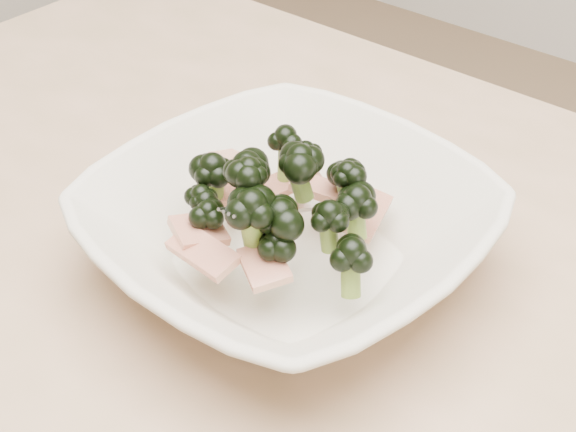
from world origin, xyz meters
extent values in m
cube|color=tan|center=(0.00, 0.00, 0.73)|extent=(1.20, 0.80, 0.04)
cylinder|color=tan|center=(-0.55, 0.35, 0.35)|extent=(0.06, 0.06, 0.71)
imported|color=beige|center=(-0.03, 0.02, 0.79)|extent=(0.32, 0.32, 0.07)
cylinder|color=olive|center=(-0.04, 0.00, 0.83)|extent=(0.02, 0.02, 0.04)
ellipsoid|color=black|center=(-0.04, 0.00, 0.85)|extent=(0.03, 0.03, 0.02)
cylinder|color=olive|center=(-0.01, 0.08, 0.80)|extent=(0.01, 0.02, 0.02)
ellipsoid|color=black|center=(-0.01, 0.08, 0.82)|extent=(0.03, 0.03, 0.02)
cylinder|color=olive|center=(-0.08, -0.01, 0.79)|extent=(0.01, 0.02, 0.03)
ellipsoid|color=black|center=(-0.08, -0.01, 0.82)|extent=(0.03, 0.03, 0.02)
cylinder|color=olive|center=(-0.02, 0.09, 0.79)|extent=(0.01, 0.01, 0.03)
ellipsoid|color=black|center=(-0.02, 0.09, 0.81)|extent=(0.03, 0.03, 0.02)
cylinder|color=olive|center=(0.02, 0.05, 0.80)|extent=(0.02, 0.02, 0.03)
ellipsoid|color=black|center=(0.02, 0.05, 0.82)|extent=(0.04, 0.04, 0.03)
cylinder|color=olive|center=(-0.06, -0.03, 0.80)|extent=(0.02, 0.02, 0.03)
ellipsoid|color=black|center=(-0.06, -0.03, 0.82)|extent=(0.03, 0.03, 0.02)
cylinder|color=olive|center=(-0.09, 0.01, 0.80)|extent=(0.02, 0.03, 0.04)
ellipsoid|color=black|center=(-0.09, 0.01, 0.82)|extent=(0.04, 0.04, 0.03)
cylinder|color=olive|center=(-0.05, 0.00, 0.82)|extent=(0.02, 0.02, 0.04)
ellipsoid|color=black|center=(-0.05, 0.00, 0.85)|extent=(0.04, 0.04, 0.03)
cylinder|color=olive|center=(0.00, -0.02, 0.80)|extent=(0.02, 0.01, 0.03)
ellipsoid|color=black|center=(0.00, -0.02, 0.82)|extent=(0.03, 0.03, 0.02)
cylinder|color=olive|center=(-0.02, -0.02, 0.82)|extent=(0.02, 0.02, 0.04)
ellipsoid|color=black|center=(-0.02, -0.02, 0.84)|extent=(0.04, 0.04, 0.03)
cylinder|color=olive|center=(-0.01, -0.01, 0.81)|extent=(0.02, 0.02, 0.04)
ellipsoid|color=black|center=(-0.01, -0.01, 0.83)|extent=(0.04, 0.04, 0.03)
cylinder|color=olive|center=(0.02, 0.02, 0.81)|extent=(0.02, 0.01, 0.03)
ellipsoid|color=black|center=(0.02, 0.02, 0.83)|extent=(0.03, 0.03, 0.03)
cylinder|color=olive|center=(-0.02, 0.03, 0.83)|extent=(0.02, 0.02, 0.03)
ellipsoid|color=black|center=(-0.02, 0.03, 0.86)|extent=(0.04, 0.04, 0.03)
cylinder|color=olive|center=(-0.06, 0.09, 0.79)|extent=(0.01, 0.02, 0.03)
ellipsoid|color=black|center=(-0.06, 0.09, 0.81)|extent=(0.03, 0.03, 0.02)
cylinder|color=olive|center=(0.04, 0.01, 0.79)|extent=(0.02, 0.02, 0.04)
ellipsoid|color=black|center=(0.04, 0.01, 0.81)|extent=(0.04, 0.04, 0.03)
cylinder|color=olive|center=(0.00, 0.06, 0.81)|extent=(0.02, 0.01, 0.04)
ellipsoid|color=black|center=(0.00, 0.06, 0.83)|extent=(0.03, 0.03, 0.02)
cylinder|color=olive|center=(-0.08, 0.08, 0.80)|extent=(0.01, 0.02, 0.04)
ellipsoid|color=black|center=(-0.08, 0.08, 0.83)|extent=(0.03, 0.03, 0.03)
cube|color=maroon|center=(-0.07, 0.08, 0.78)|extent=(0.04, 0.05, 0.01)
cube|color=maroon|center=(-0.05, -0.05, 0.80)|extent=(0.06, 0.03, 0.01)
cube|color=maroon|center=(-0.03, 0.07, 0.80)|extent=(0.06, 0.04, 0.02)
cube|color=maroon|center=(0.00, -0.03, 0.80)|extent=(0.05, 0.05, 0.01)
cube|color=maroon|center=(-0.09, 0.02, 0.79)|extent=(0.04, 0.04, 0.01)
cube|color=maroon|center=(-0.06, -0.03, 0.80)|extent=(0.05, 0.05, 0.02)
cube|color=maroon|center=(0.01, 0.08, 0.79)|extent=(0.04, 0.06, 0.02)
cube|color=maroon|center=(-0.10, 0.05, 0.81)|extent=(0.06, 0.03, 0.02)
camera|label=1|loc=(0.28, -0.35, 1.18)|focal=50.00mm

